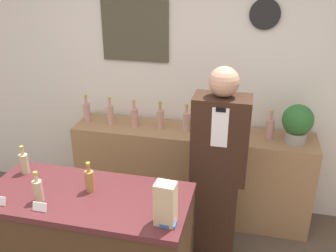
% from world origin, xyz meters
% --- Properties ---
extents(back_wall, '(5.20, 0.09, 2.70)m').
position_xyz_m(back_wall, '(-0.00, 2.00, 1.36)').
color(back_wall, silver).
rests_on(back_wall, ground_plane).
extents(back_shelf, '(2.27, 0.44, 0.91)m').
position_xyz_m(back_shelf, '(0.19, 1.72, 0.45)').
color(back_shelf, '#9E754C').
rests_on(back_shelf, ground_plane).
extents(shopkeeper, '(0.43, 0.27, 1.69)m').
position_xyz_m(shopkeeper, '(0.51, 1.15, 0.84)').
color(shopkeeper, '#331E14').
rests_on(shopkeeper, ground_plane).
extents(potted_plant, '(0.27, 0.27, 0.35)m').
position_xyz_m(potted_plant, '(1.12, 1.69, 1.10)').
color(potted_plant, '#9E998E').
rests_on(potted_plant, back_shelf).
extents(paper_bag, '(0.13, 0.10, 0.27)m').
position_xyz_m(paper_bag, '(0.29, 0.26, 1.11)').
color(paper_bag, tan).
rests_on(paper_bag, display_counter).
extents(tape_dispenser, '(0.09, 0.06, 0.07)m').
position_xyz_m(tape_dispenser, '(0.32, 0.24, 1.00)').
color(tape_dispenser, '#2D66A8').
rests_on(tape_dispenser, display_counter).
extents(price_card_right, '(0.09, 0.02, 0.06)m').
position_xyz_m(price_card_right, '(-0.47, 0.20, 1.01)').
color(price_card_right, white).
rests_on(price_card_right, display_counter).
extents(counter_bottle_0, '(0.06, 0.06, 0.21)m').
position_xyz_m(counter_bottle_0, '(-0.82, 0.58, 1.06)').
color(counter_bottle_0, tan).
rests_on(counter_bottle_0, display_counter).
extents(counter_bottle_1, '(0.06, 0.06, 0.21)m').
position_xyz_m(counter_bottle_1, '(-0.53, 0.29, 1.06)').
color(counter_bottle_1, tan).
rests_on(counter_bottle_1, display_counter).
extents(counter_bottle_2, '(0.06, 0.06, 0.21)m').
position_xyz_m(counter_bottle_2, '(-0.27, 0.48, 1.06)').
color(counter_bottle_2, '#A5723A').
rests_on(counter_bottle_2, display_counter).
extents(shelf_bottle_0, '(0.07, 0.07, 0.27)m').
position_xyz_m(shelf_bottle_0, '(-0.86, 1.73, 1.01)').
color(shelf_bottle_0, tan).
rests_on(shelf_bottle_0, back_shelf).
extents(shelf_bottle_1, '(0.07, 0.07, 0.27)m').
position_xyz_m(shelf_bottle_1, '(-0.61, 1.71, 1.01)').
color(shelf_bottle_1, tan).
rests_on(shelf_bottle_1, back_shelf).
extents(shelf_bottle_2, '(0.07, 0.07, 0.27)m').
position_xyz_m(shelf_bottle_2, '(-0.36, 1.70, 1.01)').
color(shelf_bottle_2, tan).
rests_on(shelf_bottle_2, back_shelf).
extents(shelf_bottle_3, '(0.07, 0.07, 0.27)m').
position_xyz_m(shelf_bottle_3, '(-0.11, 1.71, 1.01)').
color(shelf_bottle_3, tan).
rests_on(shelf_bottle_3, back_shelf).
extents(shelf_bottle_4, '(0.07, 0.07, 0.27)m').
position_xyz_m(shelf_bottle_4, '(0.14, 1.71, 1.01)').
color(shelf_bottle_4, tan).
rests_on(shelf_bottle_4, back_shelf).
extents(shelf_bottle_5, '(0.07, 0.07, 0.27)m').
position_xyz_m(shelf_bottle_5, '(0.39, 1.70, 1.01)').
color(shelf_bottle_5, tan).
rests_on(shelf_bottle_5, back_shelf).
extents(shelf_bottle_6, '(0.07, 0.07, 0.27)m').
position_xyz_m(shelf_bottle_6, '(0.65, 1.71, 1.01)').
color(shelf_bottle_6, tan).
rests_on(shelf_bottle_6, back_shelf).
extents(shelf_bottle_7, '(0.07, 0.07, 0.27)m').
position_xyz_m(shelf_bottle_7, '(0.90, 1.72, 1.01)').
color(shelf_bottle_7, tan).
rests_on(shelf_bottle_7, back_shelf).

